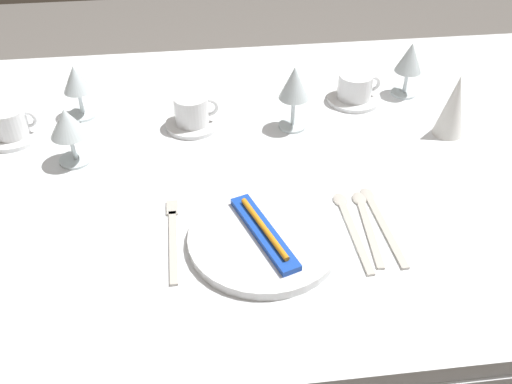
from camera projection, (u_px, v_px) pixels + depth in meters
The scene contains 19 objects.
ground_plane at pixel (243, 360), 1.69m from camera, with size 6.00×6.00×0.00m, color slate.
dining_table at pixel (238, 189), 1.27m from camera, with size 1.80×1.11×0.74m.
dinner_plate at pixel (264, 239), 1.02m from camera, with size 0.27×0.27×0.02m, color white.
toothbrush_package at pixel (264, 232), 1.01m from camera, with size 0.10×0.21×0.02m.
fork_outer at pixel (173, 236), 1.03m from camera, with size 0.02×0.22×0.00m.
spoon_soup at pixel (349, 221), 1.06m from camera, with size 0.03×0.22×0.01m.
spoon_dessert at pixel (365, 218), 1.07m from camera, with size 0.03×0.21×0.01m.
spoon_tea at pixel (378, 216), 1.08m from camera, with size 0.03×0.22×0.01m.
saucer_left at pixel (353, 98), 1.41m from camera, with size 0.13×0.13×0.01m, color white.
coffee_cup_left at pixel (356, 86), 1.39m from camera, with size 0.11×0.08×0.06m.
saucer_right at pixel (193, 124), 1.32m from camera, with size 0.13×0.13×0.01m, color white.
coffee_cup_right at pixel (192, 110), 1.30m from camera, with size 0.10×0.08×0.07m.
saucer_far at pixel (13, 135), 1.29m from camera, with size 0.13×0.13×0.01m, color white.
coffee_cup_far at pixel (9, 121), 1.26m from camera, with size 0.10×0.08×0.06m.
wine_glass_centre at pixel (67, 125), 1.16m from camera, with size 0.08×0.08×0.13m.
wine_glass_left at pixel (76, 82), 1.31m from camera, with size 0.07×0.07×0.13m.
wine_glass_right at pixel (410, 60), 1.38m from camera, with size 0.07×0.07×0.14m.
wine_glass_far at pixel (294, 86), 1.25m from camera, with size 0.07×0.07×0.15m.
napkin_folded at pixel (454, 105), 1.25m from camera, with size 0.07×0.07×0.15m, color white.
Camera 1 is at (-0.08, -0.99, 1.46)m, focal length 39.81 mm.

